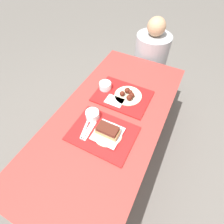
# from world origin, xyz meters

# --- Properties ---
(ground_plane) EXTENTS (12.00, 12.00, 0.00)m
(ground_plane) POSITION_xyz_m (0.00, 0.00, 0.00)
(ground_plane) COLOR #605B56
(picnic_table) EXTENTS (0.79, 1.67, 0.75)m
(picnic_table) POSITION_xyz_m (0.00, 0.00, 0.65)
(picnic_table) COLOR maroon
(picnic_table) RESTS_ON ground_plane
(picnic_bench_far) EXTENTS (0.75, 0.28, 0.44)m
(picnic_bench_far) POSITION_xyz_m (0.00, 1.05, 0.37)
(picnic_bench_far) COLOR maroon
(picnic_bench_far) RESTS_ON ground_plane
(tray_near) EXTENTS (0.45, 0.34, 0.01)m
(tray_near) POSITION_xyz_m (0.03, -0.15, 0.76)
(tray_near) COLOR red
(tray_near) RESTS_ON picnic_table
(tray_far) EXTENTS (0.45, 0.34, 0.01)m
(tray_far) POSITION_xyz_m (-0.00, 0.24, 0.76)
(tray_far) COLOR red
(tray_far) RESTS_ON picnic_table
(bowl_coleslaw_near) EXTENTS (0.10, 0.10, 0.06)m
(bowl_coleslaw_near) POSITION_xyz_m (-0.10, -0.06, 0.80)
(bowl_coleslaw_near) COLOR silver
(bowl_coleslaw_near) RESTS_ON tray_near
(brisket_sandwich_plate) EXTENTS (0.20, 0.20, 0.08)m
(brisket_sandwich_plate) POSITION_xyz_m (0.07, -0.15, 0.80)
(brisket_sandwich_plate) COLOR beige
(brisket_sandwich_plate) RESTS_ON tray_near
(plastic_fork_near) EXTENTS (0.03, 0.17, 0.00)m
(plastic_fork_near) POSITION_xyz_m (-0.08, -0.18, 0.77)
(plastic_fork_near) COLOR white
(plastic_fork_near) RESTS_ON tray_near
(plastic_knife_near) EXTENTS (0.03, 0.17, 0.00)m
(plastic_knife_near) POSITION_xyz_m (-0.06, -0.18, 0.77)
(plastic_knife_near) COLOR white
(plastic_knife_near) RESTS_ON tray_near
(plastic_spoon_near) EXTENTS (0.05, 0.17, 0.00)m
(plastic_spoon_near) POSITION_xyz_m (-0.10, -0.18, 0.77)
(plastic_spoon_near) COLOR white
(plastic_spoon_near) RESTS_ON tray_near
(bowl_coleslaw_far) EXTENTS (0.10, 0.10, 0.06)m
(bowl_coleslaw_far) POSITION_xyz_m (-0.17, 0.26, 0.80)
(bowl_coleslaw_far) COLOR silver
(bowl_coleslaw_far) RESTS_ON tray_far
(wings_plate_far) EXTENTS (0.23, 0.23, 0.06)m
(wings_plate_far) POSITION_xyz_m (0.04, 0.26, 0.78)
(wings_plate_far) COLOR beige
(wings_plate_far) RESTS_ON tray_far
(napkin_far) EXTENTS (0.14, 0.10, 0.01)m
(napkin_far) POSITION_xyz_m (-0.03, 0.16, 0.77)
(napkin_far) COLOR white
(napkin_far) RESTS_ON tray_far
(person_seated_across) EXTENTS (0.37, 0.37, 0.65)m
(person_seated_across) POSITION_xyz_m (-0.01, 1.05, 0.70)
(person_seated_across) COLOR #9E9EA3
(person_seated_across) RESTS_ON picnic_bench_far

